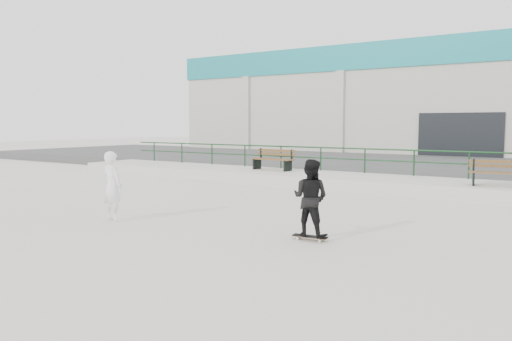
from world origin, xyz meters
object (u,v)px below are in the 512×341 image
Objects in this scene: skateboard at (310,237)px; standing_skater at (310,198)px; bench_right at (499,173)px; bench_left at (273,160)px; seated_skater at (112,186)px.

standing_skater is (0.00, 0.00, 0.86)m from skateboard.
standing_skater is (-2.62, -8.28, 0.01)m from bench_right.
bench_right is at bearing 0.06° from bench_left.
standing_skater is at bearing -119.56° from bench_right.
bench_right is 8.72m from skateboard.
skateboard is 0.86m from standing_skater.
bench_right is at bearing -109.06° from standing_skater.
bench_left is 11.09m from standing_skater.
bench_left is 11.12m from skateboard.
bench_right is 2.42× the size of skateboard.
bench_right is 1.15× the size of standing_skater.
skateboard is 5.46m from seated_skater.
standing_skater is at bearing -165.79° from seated_skater.
skateboard is at bearing -1.50° from standing_skater.
standing_skater is at bearing -49.64° from bench_left.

